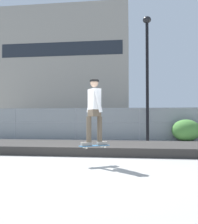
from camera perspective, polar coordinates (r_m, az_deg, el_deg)
ground_plane at (r=6.20m, az=-5.54°, el=-12.79°), size 120.00×120.00×0.00m
gravel_berm at (r=9.29m, az=-1.18°, el=-8.14°), size 16.81×2.74×0.29m
skateboard at (r=6.50m, az=-1.09°, el=-7.79°), size 0.78×0.60×0.07m
skater at (r=6.47m, az=-1.08°, el=1.01°), size 0.66×0.61×1.73m
chain_fence at (r=14.46m, az=1.82°, el=-2.69°), size 18.86×0.06×1.85m
street_lamp at (r=13.60m, az=11.03°, el=10.95°), size 0.44×0.44×6.66m
parked_car_near at (r=19.19m, az=-14.98°, el=-2.66°), size 4.51×2.18×1.66m
parked_car_mid at (r=17.61m, az=6.11°, el=-2.80°), size 4.48×2.12×1.66m
library_building at (r=52.81m, az=-6.63°, el=9.22°), size 24.25×14.71×22.26m
shrub_left at (r=14.33m, az=19.41°, el=-3.98°), size 1.53×1.25×1.18m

